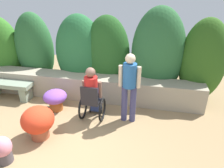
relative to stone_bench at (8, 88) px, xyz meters
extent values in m
plane|color=#957A54|center=(2.21, -1.66, -0.33)|extent=(11.34, 11.34, 0.00)
cube|color=#9E937C|center=(2.21, 0.50, 0.00)|extent=(6.17, 0.56, 0.66)
ellipsoid|color=#357424|center=(-0.87, 1.10, 0.72)|extent=(1.35, 0.95, 2.10)
ellipsoid|color=#2B6332|center=(0.26, 1.21, 0.78)|extent=(1.23, 0.86, 2.23)
ellipsoid|color=#276936|center=(1.76, 1.14, 0.78)|extent=(1.44, 1.01, 2.23)
ellipsoid|color=#245620|center=(2.60, 1.14, 0.78)|extent=(1.30, 0.91, 2.22)
ellipsoid|color=#2D6534|center=(4.03, 1.11, 0.91)|extent=(1.44, 1.01, 2.49)
ellipsoid|color=#305D1C|center=(5.20, 1.04, 0.79)|extent=(1.20, 0.84, 2.24)
cube|color=gray|center=(0.53, 0.00, -0.14)|extent=(0.20, 0.34, 0.39)
cube|color=gray|center=(0.00, 0.00, 0.11)|extent=(1.41, 0.40, 0.11)
cube|color=black|center=(2.61, -0.50, 0.17)|extent=(0.40, 0.40, 0.06)
cube|color=black|center=(2.61, -0.68, 0.40)|extent=(0.40, 0.04, 0.40)
cube|color=black|center=(2.61, -0.18, -0.23)|extent=(0.28, 0.12, 0.03)
torus|color=black|center=(2.37, -0.50, -0.05)|extent=(0.05, 0.56, 0.56)
torus|color=black|center=(2.85, -0.50, -0.05)|extent=(0.05, 0.56, 0.56)
cylinder|color=black|center=(2.47, -0.25, -0.28)|extent=(0.03, 0.10, 0.10)
cylinder|color=black|center=(2.75, -0.25, -0.28)|extent=(0.03, 0.10, 0.10)
cube|color=navy|center=(2.61, -0.40, 0.28)|extent=(0.30, 0.40, 0.16)
cube|color=navy|center=(2.61, -0.20, -0.07)|extent=(0.26, 0.14, 0.43)
cylinder|color=red|center=(2.61, -0.52, 0.53)|extent=(0.30, 0.30, 0.50)
cylinder|color=brown|center=(2.42, -0.46, 0.45)|extent=(0.08, 0.08, 0.40)
cylinder|color=brown|center=(2.80, -0.46, 0.45)|extent=(0.08, 0.08, 0.40)
sphere|color=brown|center=(2.61, -0.52, 0.89)|extent=(0.22, 0.22, 0.22)
cylinder|color=#3B3C65|center=(3.35, -0.38, 0.12)|extent=(0.14, 0.14, 0.89)
cylinder|color=#3B3C65|center=(3.55, -0.38, 0.12)|extent=(0.14, 0.14, 0.89)
cylinder|color=#255C99|center=(3.45, -0.38, 0.83)|extent=(0.30, 0.30, 0.54)
cylinder|color=beige|center=(3.25, -0.38, 0.81)|extent=(0.09, 0.09, 0.49)
cylinder|color=beige|center=(3.65, -0.38, 0.81)|extent=(0.09, 0.09, 0.49)
sphere|color=beige|center=(3.45, -0.38, 1.21)|extent=(0.22, 0.22, 0.22)
cylinder|color=#4A4248|center=(1.42, -2.13, -0.22)|extent=(0.28, 0.28, 0.23)
ellipsoid|color=#1F4612|center=(1.42, -2.13, -0.05)|extent=(0.30, 0.30, 0.14)
ellipsoid|color=#D27C8E|center=(1.42, -2.13, 0.01)|extent=(0.34, 0.34, 0.41)
cylinder|color=#9E4E21|center=(1.57, -0.29, -0.19)|extent=(0.33, 0.33, 0.29)
ellipsoid|color=#114A28|center=(1.57, -0.29, 0.00)|extent=(0.37, 0.37, 0.12)
ellipsoid|color=purple|center=(1.57, -0.29, 0.05)|extent=(0.59, 0.59, 0.33)
cylinder|color=#A35034|center=(1.71, -1.37, -0.19)|extent=(0.38, 0.38, 0.29)
ellipsoid|color=#12530E|center=(1.71, -1.37, 0.03)|extent=(0.41, 0.41, 0.19)
ellipsoid|color=red|center=(1.71, -1.37, 0.11)|extent=(0.67, 0.67, 0.55)
camera|label=1|loc=(3.92, -4.53, 2.62)|focal=33.52mm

